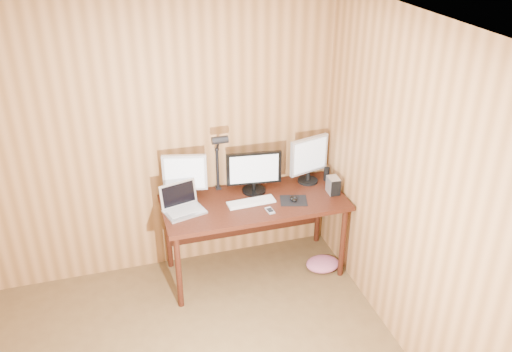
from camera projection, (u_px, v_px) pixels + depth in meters
name	position (u px, v px, depth m)	size (l,w,h in m)	color
room_shell	(173.00, 293.00, 2.87)	(4.00, 4.00, 4.00)	brown
desk	(252.00, 209.00, 4.84)	(1.60, 0.70, 0.75)	#35140B
monitor_center	(254.00, 172.00, 4.78)	(0.49, 0.21, 0.39)	black
monitor_left	(185.00, 176.00, 4.64)	(0.38, 0.18, 0.43)	black
monitor_right	(309.00, 158.00, 4.93)	(0.39, 0.19, 0.44)	black
laptop	(182.00, 204.00, 4.56)	(0.38, 0.32, 0.23)	silver
keyboard	(251.00, 202.00, 4.69)	(0.42, 0.15, 0.02)	white
mousepad	(294.00, 201.00, 4.72)	(0.23, 0.19, 0.00)	black
mouse	(294.00, 199.00, 4.71)	(0.06, 0.10, 0.04)	black
hard_drive	(333.00, 185.00, 4.82)	(0.10, 0.14, 0.15)	silver
phone	(270.00, 211.00, 4.57)	(0.07, 0.11, 0.01)	silver
speaker	(327.00, 174.00, 5.03)	(0.05, 0.05, 0.13)	black
desk_lamp	(219.00, 154.00, 4.68)	(0.14, 0.20, 0.61)	black
fabric_pile	(323.00, 264.00, 5.07)	(0.32, 0.26, 0.10)	#BF5C7A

